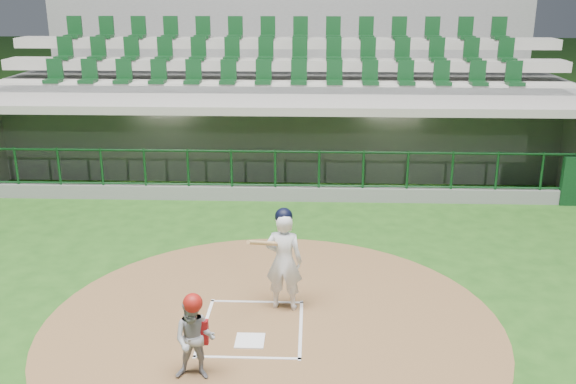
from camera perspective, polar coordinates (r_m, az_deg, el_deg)
name	(u,v)px	position (r m, az deg, el deg)	size (l,w,h in m)	color
ground	(254,319)	(10.43, -3.03, -11.20)	(120.00, 120.00, 0.00)	#1D4814
dirt_circle	(272,325)	(10.24, -1.42, -11.75)	(7.20, 7.20, 0.01)	brown
home_plate	(250,341)	(9.82, -3.40, -13.06)	(0.43, 0.43, 0.02)	white
batter_box_chalk	(252,327)	(10.17, -3.19, -11.93)	(1.55, 1.80, 0.01)	white
dugout_structure	(282,145)	(17.41, -0.50, 4.19)	(16.40, 3.70, 3.00)	gray
seating_deck	(284,108)	(20.34, -0.35, 7.51)	(17.00, 6.72, 5.15)	slate
batter	(284,259)	(10.35, -0.39, -5.95)	(0.87, 0.88, 1.74)	white
catcher	(195,337)	(8.79, -8.31, -12.64)	(0.57, 0.45, 1.25)	#949499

